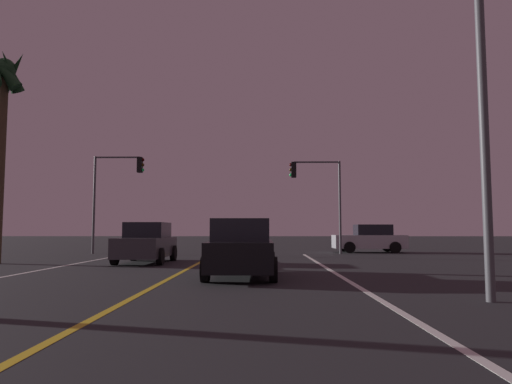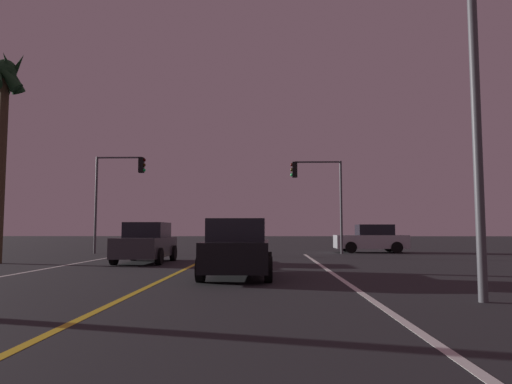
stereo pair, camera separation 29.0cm
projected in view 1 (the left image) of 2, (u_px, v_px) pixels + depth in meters
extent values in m
cube|color=silver|center=(378.00, 299.00, 9.36)|extent=(0.16, 33.73, 0.01)
cube|color=gold|center=(132.00, 298.00, 9.43)|extent=(0.16, 33.73, 0.01)
cylinder|color=black|center=(160.00, 257.00, 18.24)|extent=(0.22, 0.68, 0.68)
cylinder|color=black|center=(115.00, 256.00, 18.26)|extent=(0.22, 0.68, 0.68)
cylinder|color=black|center=(173.00, 253.00, 20.93)|extent=(0.22, 0.68, 0.68)
cylinder|color=black|center=(134.00, 253.00, 20.95)|extent=(0.22, 0.68, 0.68)
cube|color=#38383D|center=(146.00, 247.00, 19.62)|extent=(1.80, 4.30, 0.80)
cube|color=black|center=(148.00, 230.00, 19.93)|extent=(1.60, 2.10, 0.64)
cube|color=red|center=(170.00, 243.00, 21.71)|extent=(0.24, 0.08, 0.16)
cube|color=red|center=(145.00, 243.00, 21.73)|extent=(0.24, 0.08, 0.16)
cylinder|color=black|center=(216.00, 262.00, 15.01)|extent=(0.22, 0.68, 0.68)
cylinder|color=black|center=(271.00, 262.00, 14.99)|extent=(0.22, 0.68, 0.68)
cylinder|color=black|center=(205.00, 269.00, 12.32)|extent=(0.22, 0.68, 0.68)
cylinder|color=black|center=(273.00, 270.00, 12.30)|extent=(0.22, 0.68, 0.68)
cube|color=black|center=(242.00, 255.00, 13.68)|extent=(1.80, 4.30, 0.80)
cube|color=black|center=(241.00, 230.00, 13.49)|extent=(1.60, 2.10, 0.64)
cube|color=red|center=(214.00, 255.00, 11.60)|extent=(0.24, 0.08, 0.16)
cube|color=red|center=(262.00, 255.00, 11.59)|extent=(0.24, 0.08, 0.16)
cylinder|color=black|center=(350.00, 247.00, 27.56)|extent=(0.68, 0.22, 0.68)
cylinder|color=black|center=(344.00, 246.00, 29.36)|extent=(0.68, 0.22, 0.68)
cylinder|color=black|center=(395.00, 247.00, 27.53)|extent=(0.68, 0.22, 0.68)
cylinder|color=black|center=(387.00, 246.00, 29.32)|extent=(0.68, 0.22, 0.68)
cube|color=#B7BABF|center=(369.00, 242.00, 28.47)|extent=(4.30, 1.80, 0.80)
cube|color=black|center=(373.00, 230.00, 28.52)|extent=(2.10, 1.60, 0.64)
cube|color=red|center=(406.00, 240.00, 27.85)|extent=(0.08, 0.24, 0.16)
cube|color=red|center=(400.00, 240.00, 29.04)|extent=(0.08, 0.24, 0.16)
cylinder|color=#4C4C51|center=(340.00, 207.00, 26.85)|extent=(0.14, 0.14, 5.37)
cylinder|color=#4C4C51|center=(316.00, 162.00, 27.08)|extent=(2.66, 0.10, 0.10)
cube|color=black|center=(294.00, 170.00, 27.06)|extent=(0.28, 0.36, 0.90)
sphere|color=#3A0605|center=(291.00, 165.00, 27.09)|extent=(0.20, 0.20, 0.20)
sphere|color=#3C2706|center=(291.00, 170.00, 27.06)|extent=(0.20, 0.20, 0.20)
sphere|color=#19E059|center=(291.00, 175.00, 27.04)|extent=(0.20, 0.20, 0.20)
cylinder|color=#4C4C51|center=(94.00, 205.00, 27.06)|extent=(0.14, 0.14, 5.67)
cylinder|color=#4C4C51|center=(118.00, 157.00, 27.26)|extent=(2.63, 0.10, 0.10)
cube|color=black|center=(140.00, 165.00, 27.21)|extent=(0.28, 0.36, 0.90)
sphere|color=#3A0605|center=(143.00, 160.00, 27.23)|extent=(0.20, 0.20, 0.20)
sphere|color=#3C2706|center=(143.00, 165.00, 27.21)|extent=(0.20, 0.20, 0.20)
sphere|color=#19E059|center=(143.00, 170.00, 27.18)|extent=(0.20, 0.20, 0.20)
cylinder|color=#4C4C51|center=(482.00, 82.00, 9.33)|extent=(0.18, 0.18, 8.71)
cylinder|color=#473826|center=(0.00, 168.00, 19.37)|extent=(0.36, 0.36, 7.94)
sphere|color=#19381E|center=(5.00, 69.00, 19.71)|extent=(0.90, 0.90, 0.90)
cone|color=#19381E|center=(10.00, 72.00, 19.62)|extent=(0.91, 1.51, 1.76)
cone|color=#19381E|center=(12.00, 74.00, 19.94)|extent=(2.08, 1.66, 1.88)
cone|color=#19381E|center=(3.00, 74.00, 19.92)|extent=(1.48, 1.40, 1.62)
cone|color=#19381E|center=(3.00, 70.00, 19.42)|extent=(1.57, 1.06, 1.69)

